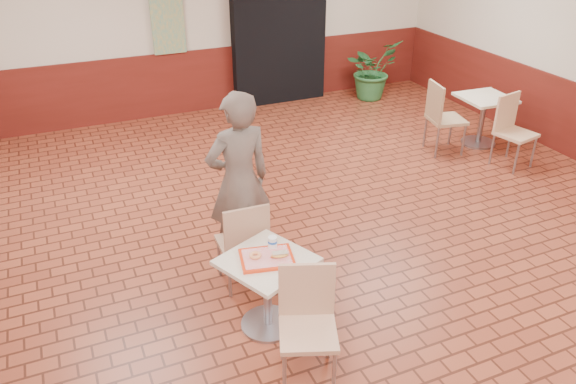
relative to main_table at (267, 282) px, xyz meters
name	(u,v)px	position (x,y,z in m)	size (l,w,h in m)	color
room_shell	(371,127)	(1.09, 0.34, 1.04)	(8.01, 10.01, 3.01)	brown
wainscot_band	(363,228)	(1.09, 0.34, 0.04)	(8.00, 10.00, 1.00)	#591711
corridor_doorway	(279,37)	(2.29, 5.22, 0.64)	(1.60, 0.22, 2.20)	black
promo_poster	(167,14)	(0.49, 5.28, 1.14)	(0.50, 0.03, 1.20)	gray
main_table	(267,282)	(0.00, 0.00, 0.00)	(0.64, 0.64, 0.68)	beige
chair_main_front	(307,318)	(0.09, -0.57, 0.05)	(0.54, 0.54, 0.90)	tan
chair_main_back	(244,241)	(0.01, 0.58, 0.04)	(0.43, 0.43, 0.89)	tan
customer	(239,182)	(0.12, 1.00, 0.42)	(0.64, 0.42, 1.75)	#60544B
serving_tray	(267,258)	(0.00, 0.00, 0.23)	(0.42, 0.33, 0.03)	red
ring_donut	(255,255)	(-0.08, 0.03, 0.26)	(0.10, 0.10, 0.03)	#F49659
long_john_donut	(280,255)	(0.09, -0.04, 0.27)	(0.15, 0.10, 0.04)	gold
paper_cup	(273,242)	(0.10, 0.11, 0.29)	(0.07, 0.07, 0.09)	white
second_table	(483,112)	(4.22, 2.37, 0.02)	(0.67, 0.67, 0.71)	#EFE6C0
chair_second_left	(442,114)	(3.50, 2.38, 0.10)	(0.54, 0.54, 0.99)	tan
chair_second_front	(512,127)	(4.11, 1.69, 0.07)	(0.51, 0.51, 0.94)	#DEB385
potted_plant	(372,70)	(3.82, 4.74, 0.05)	(0.91, 0.78, 1.01)	#2B6D35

